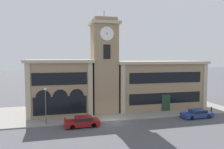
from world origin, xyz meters
TOP-DOWN VIEW (x-y plane):
  - ground_plane at (0.00, 0.00)m, footprint 300.00×300.00m
  - sidewalk_kerb at (0.00, 6.37)m, footprint 44.08×12.74m
  - clock_tower at (0.00, 5.48)m, footprint 4.60×4.60m
  - town_hall_left_wing at (-7.09, 7.10)m, footprint 10.37×7.90m
  - town_hall_right_wing at (10.14, 7.11)m, footprint 16.49×7.90m
  - parked_car_near at (-4.37, -1.13)m, footprint 4.51×2.06m
  - parked_car_mid at (12.88, -1.13)m, footprint 4.82×2.00m
  - street_lamp at (-9.05, 0.66)m, footprint 0.36×0.36m
  - bollard at (16.48, 0.23)m, footprint 0.18×0.18m
  - fire_hydrant at (-6.61, 0.29)m, footprint 0.22×0.22m

SIDE VIEW (x-z plane):
  - ground_plane at x=0.00m, z-range 0.00..0.00m
  - sidewalk_kerb at x=0.00m, z-range 0.00..0.15m
  - fire_hydrant at x=-6.61m, z-range 0.13..1.00m
  - parked_car_mid at x=12.88m, z-range 0.04..1.27m
  - bollard at x=16.48m, z-range 0.14..1.20m
  - parked_car_near at x=-4.37m, z-range 0.03..1.38m
  - street_lamp at x=-9.05m, z-range 0.99..5.94m
  - town_hall_right_wing at x=10.14m, z-range 0.03..8.45m
  - town_hall_left_wing at x=-7.09m, z-range 0.03..8.75m
  - clock_tower at x=0.00m, z-range -0.54..15.98m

